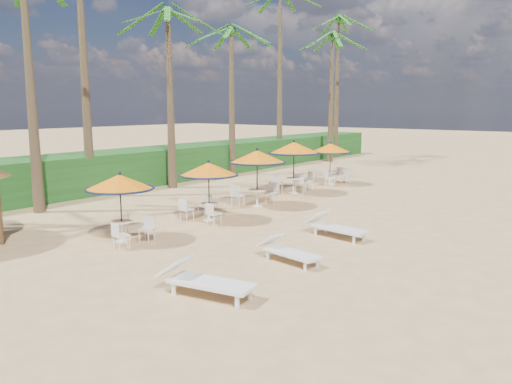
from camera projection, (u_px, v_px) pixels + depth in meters
ground at (246, 275)px, 12.00m from camera, size 160.00×160.00×0.00m
scrub_hedge at (182, 161)px, 28.56m from camera, size 3.00×40.00×1.80m
station_0 at (122, 190)px, 14.74m from camera, size 2.03×2.03×2.12m
station_1 at (207, 176)px, 17.42m from camera, size 2.08×2.08×2.17m
station_2 at (257, 162)px, 19.97m from camera, size 2.29×2.29×2.39m
station_3 at (294, 154)px, 23.05m from camera, size 2.40×2.53×2.50m
station_4 at (332, 153)px, 25.79m from camera, size 2.14×2.14×2.23m
lounger_near at (202, 279)px, 10.63m from camera, size 2.29×1.09×0.79m
lounger_mid at (287, 250)px, 12.98m from camera, size 1.92×0.87×0.66m
lounger_far at (334, 226)px, 15.47m from camera, size 2.12×0.93×0.74m
palm_3 at (168, 23)px, 23.63m from camera, size 5.00×5.00×8.66m
palm_4 at (231, 40)px, 28.35m from camera, size 5.00×5.00×8.51m
palm_5 at (280, 4)px, 33.03m from camera, size 5.00×5.00×11.68m
palm_6 at (333, 45)px, 35.43m from camera, size 5.00×5.00×9.13m
palm_7 at (339, 28)px, 38.24m from camera, size 5.00×5.00×10.88m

